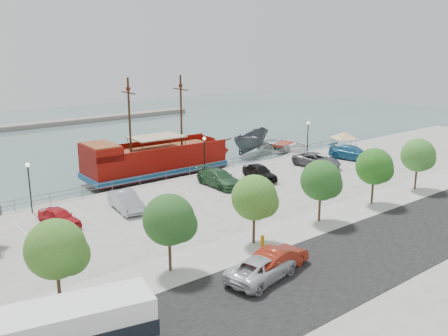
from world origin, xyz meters
TOP-DOWN VIEW (x-y plane):
  - ground at (0.00, 0.00)m, footprint 160.00×160.00m
  - street at (0.00, -16.00)m, footprint 100.00×8.00m
  - sidewalk at (0.00, -10.00)m, footprint 100.00×4.00m
  - seawall_railing at (0.00, 7.80)m, footprint 50.00×0.06m
  - far_shore at (10.00, 55.00)m, footprint 40.00×3.00m
  - pirate_ship at (-0.96, 12.44)m, footprint 18.73×5.77m
  - patrol_boat at (14.15, 14.91)m, footprint 7.91×4.96m
  - speedboat at (18.50, 13.09)m, footprint 8.05×9.40m
  - dock_west at (-13.46, 9.20)m, footprint 6.76×3.48m
  - dock_mid at (8.11, 9.20)m, footprint 7.74×4.66m
  - dock_east at (15.84, 9.20)m, footprint 7.13×4.11m
  - canopy_tent at (20.33, 4.26)m, footprint 5.08×5.08m
  - street_van at (-11.29, -14.35)m, footprint 5.54×3.34m
  - street_sedan at (-9.72, -14.13)m, footprint 4.87×2.38m
  - shuttle_bus at (-23.08, -14.50)m, footprint 7.70×4.11m
  - fire_hydrant at (-7.90, -10.80)m, footprint 0.29×0.29m
  - lamp_post_left at (-18.00, 6.50)m, footprint 0.36×0.36m
  - lamp_post_mid at (0.00, 6.50)m, footprint 0.36×0.36m
  - lamp_post_right at (16.00, 6.50)m, footprint 0.36×0.36m
  - tree_a at (-21.85, -10.07)m, footprint 3.30×3.20m
  - tree_b at (-14.85, -10.07)m, footprint 3.30×3.20m
  - tree_c at (-7.85, -10.07)m, footprint 3.30×3.20m
  - tree_d at (-0.85, -10.07)m, footprint 3.30×3.20m
  - tree_e at (6.15, -10.07)m, footprint 3.30×3.20m
  - tree_f at (13.15, -10.07)m, footprint 3.30×3.20m
  - parked_car_a at (-17.40, 1.95)m, footprint 2.42×4.44m
  - parked_car_b at (-11.60, 2.10)m, footprint 2.36×5.09m
  - parked_car_d at (-0.98, 2.77)m, footprint 2.43×5.67m
  - parked_car_e at (3.70, 1.97)m, footprint 2.83×5.02m
  - parked_car_g at (12.39, 1.84)m, footprint 3.09×5.90m
  - parked_car_h at (18.59, 1.62)m, footprint 3.43×6.10m

SIDE VIEW (x-z plane):
  - ground at x=0.00m, z-range -1.00..-1.00m
  - dock_west at x=-13.46m, z-range -1.00..-0.63m
  - dock_east at x=15.84m, z-range -1.00..-0.61m
  - dock_mid at x=8.11m, z-range -1.00..-0.57m
  - far_shore at x=10.00m, z-range -1.00..-0.20m
  - speedboat at x=18.50m, z-range -1.00..0.64m
  - street at x=0.00m, z-range -0.01..0.03m
  - sidewalk at x=0.00m, z-range -0.01..0.04m
  - patrol_boat at x=14.15m, z-range -1.00..1.87m
  - fire_hydrant at x=-7.90m, z-range 0.04..0.88m
  - seawall_railing at x=0.00m, z-range 0.03..1.03m
  - parked_car_a at x=-17.40m, z-range 0.00..1.43m
  - street_van at x=-11.29m, z-range 0.00..1.44m
  - street_sedan at x=-9.72m, z-range 0.00..1.54m
  - parked_car_g at x=12.39m, z-range 0.00..1.58m
  - parked_car_e at x=3.70m, z-range 0.00..1.61m
  - parked_car_b at x=-11.60m, z-range 0.00..1.61m
  - parked_car_d at x=-0.98m, z-range 0.00..1.63m
  - parked_car_h at x=18.59m, z-range 0.00..1.67m
  - pirate_ship at x=-0.96m, z-range -4.91..6.84m
  - shuttle_bus at x=-23.08m, z-range -0.04..2.53m
  - canopy_tent at x=20.33m, z-range 1.20..4.43m
  - lamp_post_left at x=-18.00m, z-range 0.80..5.08m
  - lamp_post_mid at x=0.00m, z-range 0.80..5.08m
  - lamp_post_right at x=16.00m, z-range 0.80..5.08m
  - tree_a at x=-21.85m, z-range 0.80..5.80m
  - tree_b at x=-14.85m, z-range 0.80..5.80m
  - tree_c at x=-7.85m, z-range 0.80..5.80m
  - tree_d at x=-0.85m, z-range 0.80..5.80m
  - tree_e at x=6.15m, z-range 0.80..5.80m
  - tree_f at x=13.15m, z-range 0.80..5.80m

